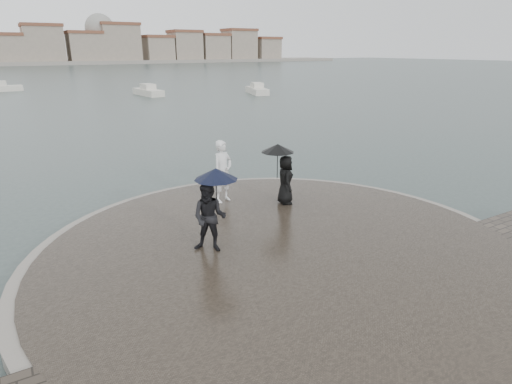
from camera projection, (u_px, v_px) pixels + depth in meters
ground at (388, 335)px, 7.99m from camera, size 400.00×400.00×0.00m
kerb_ring at (282, 254)px, 10.79m from camera, size 12.50×12.50×0.32m
quay_tip at (282, 254)px, 10.78m from camera, size 11.90×11.90×0.36m
statue at (223, 171)px, 13.67m from camera, size 0.85×0.69×2.01m
visitor_left at (211, 207)px, 10.27m from camera, size 1.31×1.15×2.04m
visitor_right at (283, 170)px, 13.43m from camera, size 1.15×1.07×1.95m
boats at (89, 97)px, 44.15m from camera, size 40.79×34.90×1.50m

